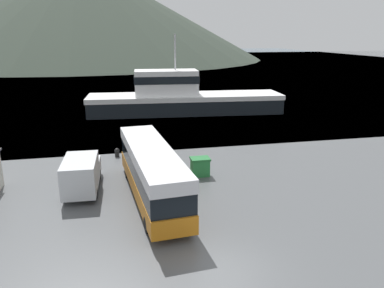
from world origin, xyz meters
name	(u,v)px	position (x,y,z in m)	size (l,w,h in m)	color
ground_plane	(225,270)	(0.00, 0.00, 0.00)	(400.00, 400.00, 0.00)	#515456
water_surface	(122,61)	(0.00, 138.56, 0.00)	(240.00, 240.00, 0.00)	#475B6B
hill_backdrop	(82,9)	(-15.08, 160.77, 20.32)	(151.71, 151.71, 40.64)	#333D33
tour_bus	(152,171)	(-2.37, 8.38, 1.93)	(3.45, 12.19, 3.45)	#B26614
delivery_van	(82,173)	(-6.88, 10.65, 1.27)	(2.34, 5.83, 2.40)	silver
fishing_boat	(181,97)	(4.46, 35.13, 2.10)	(26.22, 7.77, 10.28)	black
storage_bin	(200,166)	(1.60, 11.76, 0.71)	(1.43, 1.11, 1.39)	#287F3D
mooring_bollard	(117,152)	(-4.45, 17.65, 0.40)	(0.44, 0.44, 0.76)	black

